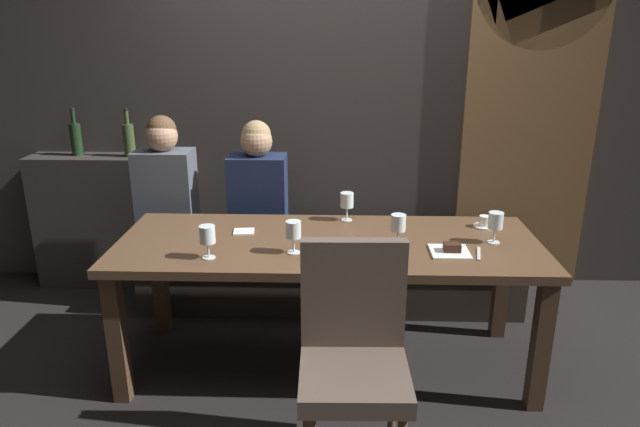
{
  "coord_description": "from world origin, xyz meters",
  "views": [
    {
      "loc": [
        0.05,
        -2.78,
        1.81
      ],
      "look_at": [
        -0.05,
        0.15,
        0.84
      ],
      "focal_mm": 31.99,
      "sensor_mm": 36.0,
      "label": 1
    }
  ],
  "objects_px": {
    "chair_near_side": "(354,345)",
    "espresso_cup": "(484,222)",
    "wine_glass_center_back": "(207,236)",
    "wine_bottle_dark_red": "(76,138)",
    "wine_glass_center_front": "(293,231)",
    "wine_bottle_pale_label": "(129,139)",
    "dessert_plate": "(451,250)",
    "dining_table": "(328,256)",
    "wine_glass_near_right": "(495,221)",
    "diner_redhead": "(166,185)",
    "fork_on_table": "(479,254)",
    "wine_glass_end_right": "(398,224)",
    "diner_bearded": "(258,187)",
    "banquette_bench": "(330,274)",
    "wine_glass_end_left": "(347,201)"
  },
  "relations": [
    {
      "from": "diner_bearded",
      "to": "dining_table",
      "type": "bearing_deg",
      "value": -56.2
    },
    {
      "from": "wine_bottle_pale_label",
      "to": "dessert_plate",
      "type": "xyz_separation_m",
      "value": [
        1.99,
        -1.18,
        -0.32
      ]
    },
    {
      "from": "diner_redhead",
      "to": "wine_bottle_pale_label",
      "type": "height_order",
      "value": "diner_redhead"
    },
    {
      "from": "dining_table",
      "to": "diner_redhead",
      "type": "distance_m",
      "value": 1.27
    },
    {
      "from": "wine_bottle_dark_red",
      "to": "wine_glass_center_front",
      "type": "bearing_deg",
      "value": -37.54
    },
    {
      "from": "diner_redhead",
      "to": "wine_bottle_pale_label",
      "type": "relative_size",
      "value": 2.56
    },
    {
      "from": "dessert_plate",
      "to": "diner_bearded",
      "type": "bearing_deg",
      "value": 142.01
    },
    {
      "from": "wine_glass_center_front",
      "to": "fork_on_table",
      "type": "xyz_separation_m",
      "value": [
        0.91,
        0.01,
        -0.11
      ]
    },
    {
      "from": "diner_redhead",
      "to": "wine_bottle_pale_label",
      "type": "xyz_separation_m",
      "value": [
        -0.34,
        0.35,
        0.23
      ]
    },
    {
      "from": "wine_bottle_dark_red",
      "to": "espresso_cup",
      "type": "relative_size",
      "value": 2.72
    },
    {
      "from": "diner_redhead",
      "to": "wine_glass_center_back",
      "type": "relative_size",
      "value": 5.08
    },
    {
      "from": "wine_glass_end_left",
      "to": "wine_glass_end_right",
      "type": "bearing_deg",
      "value": -56.56
    },
    {
      "from": "diner_bearded",
      "to": "wine_glass_end_right",
      "type": "distance_m",
      "value": 1.1
    },
    {
      "from": "wine_bottle_dark_red",
      "to": "diner_redhead",
      "type": "bearing_deg",
      "value": -27.37
    },
    {
      "from": "diner_bearded",
      "to": "diner_redhead",
      "type": "bearing_deg",
      "value": -179.93
    },
    {
      "from": "wine_glass_end_right",
      "to": "espresso_cup",
      "type": "relative_size",
      "value": 1.37
    },
    {
      "from": "chair_near_side",
      "to": "wine_glass_center_back",
      "type": "xyz_separation_m",
      "value": [
        -0.69,
        0.47,
        0.29
      ]
    },
    {
      "from": "dining_table",
      "to": "chair_near_side",
      "type": "xyz_separation_m",
      "value": [
        0.12,
        -0.72,
        -0.09
      ]
    },
    {
      "from": "wine_glass_center_front",
      "to": "wine_glass_near_right",
      "type": "xyz_separation_m",
      "value": [
        1.02,
        0.17,
        0.0
      ]
    },
    {
      "from": "diner_bearded",
      "to": "wine_glass_center_front",
      "type": "xyz_separation_m",
      "value": [
        0.29,
        -0.86,
        0.02
      ]
    },
    {
      "from": "dining_table",
      "to": "banquette_bench",
      "type": "distance_m",
      "value": 0.82
    },
    {
      "from": "wine_glass_center_front",
      "to": "wine_glass_near_right",
      "type": "distance_m",
      "value": 1.04
    },
    {
      "from": "espresso_cup",
      "to": "wine_glass_near_right",
      "type": "bearing_deg",
      "value": -92.18
    },
    {
      "from": "dining_table",
      "to": "espresso_cup",
      "type": "distance_m",
      "value": 0.91
    },
    {
      "from": "dessert_plate",
      "to": "banquette_bench",
      "type": "bearing_deg",
      "value": 125.64
    },
    {
      "from": "wine_glass_end_left",
      "to": "fork_on_table",
      "type": "distance_m",
      "value": 0.82
    },
    {
      "from": "espresso_cup",
      "to": "fork_on_table",
      "type": "xyz_separation_m",
      "value": [
        -0.12,
        -0.4,
        -0.02
      ]
    },
    {
      "from": "diner_bearded",
      "to": "fork_on_table",
      "type": "xyz_separation_m",
      "value": [
        1.2,
        -0.85,
        -0.09
      ]
    },
    {
      "from": "dining_table",
      "to": "espresso_cup",
      "type": "xyz_separation_m",
      "value": [
        0.87,
        0.24,
        0.11
      ]
    },
    {
      "from": "diner_bearded",
      "to": "wine_glass_center_front",
      "type": "relative_size",
      "value": 4.91
    },
    {
      "from": "wine_bottle_dark_red",
      "to": "fork_on_table",
      "type": "relative_size",
      "value": 1.92
    },
    {
      "from": "diner_redhead",
      "to": "espresso_cup",
      "type": "height_order",
      "value": "diner_redhead"
    },
    {
      "from": "wine_glass_center_front",
      "to": "wine_glass_near_right",
      "type": "height_order",
      "value": "same"
    },
    {
      "from": "dining_table",
      "to": "diner_redhead",
      "type": "height_order",
      "value": "diner_redhead"
    },
    {
      "from": "wine_bottle_dark_red",
      "to": "wine_glass_center_front",
      "type": "xyz_separation_m",
      "value": [
        1.59,
        -1.22,
        -0.22
      ]
    },
    {
      "from": "wine_bottle_dark_red",
      "to": "wine_glass_center_front",
      "type": "relative_size",
      "value": 1.99
    },
    {
      "from": "diner_bearded",
      "to": "wine_glass_center_back",
      "type": "xyz_separation_m",
      "value": [
        -0.11,
        -0.94,
        0.02
      ]
    },
    {
      "from": "wine_glass_end_right",
      "to": "wine_glass_near_right",
      "type": "distance_m",
      "value": 0.5
    },
    {
      "from": "diner_redhead",
      "to": "wine_glass_center_back",
      "type": "xyz_separation_m",
      "value": [
        0.47,
        -0.93,
        0.01
      ]
    },
    {
      "from": "wine_glass_center_front",
      "to": "wine_glass_end_right",
      "type": "height_order",
      "value": "same"
    },
    {
      "from": "wine_glass_end_left",
      "to": "banquette_bench",
      "type": "bearing_deg",
      "value": 105.27
    },
    {
      "from": "dining_table",
      "to": "wine_glass_center_front",
      "type": "relative_size",
      "value": 13.41
    },
    {
      "from": "wine_bottle_dark_red",
      "to": "wine_bottle_pale_label",
      "type": "distance_m",
      "value": 0.38
    },
    {
      "from": "diner_bearded",
      "to": "wine_bottle_pale_label",
      "type": "relative_size",
      "value": 2.47
    },
    {
      "from": "diner_redhead",
      "to": "fork_on_table",
      "type": "relative_size",
      "value": 4.91
    },
    {
      "from": "chair_near_side",
      "to": "wine_glass_end_left",
      "type": "distance_m",
      "value": 1.1
    },
    {
      "from": "wine_glass_center_back",
      "to": "wine_glass_near_right",
      "type": "bearing_deg",
      "value": 10.02
    },
    {
      "from": "espresso_cup",
      "to": "wine_glass_center_front",
      "type": "bearing_deg",
      "value": -158.27
    },
    {
      "from": "diner_redhead",
      "to": "dining_table",
      "type": "bearing_deg",
      "value": -33.19
    },
    {
      "from": "chair_near_side",
      "to": "espresso_cup",
      "type": "xyz_separation_m",
      "value": [
        0.75,
        0.96,
        0.21
      ]
    }
  ]
}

